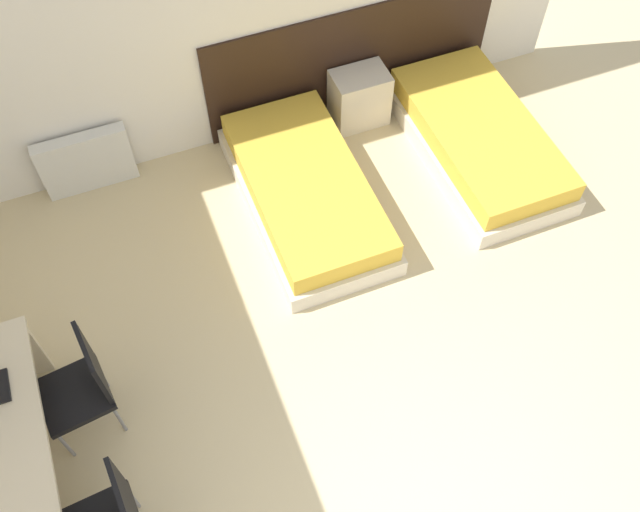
# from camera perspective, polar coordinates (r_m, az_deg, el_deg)

# --- Properties ---
(wall_back) EXTENTS (6.14, 0.05, 2.70)m
(wall_back) POSITION_cam_1_polar(r_m,az_deg,el_deg) (5.85, -7.26, 19.10)
(wall_back) COLOR white
(wall_back) RESTS_ON ground_plane
(headboard_panel) EXTENTS (2.71, 0.03, 1.07)m
(headboard_panel) POSITION_cam_1_polar(r_m,az_deg,el_deg) (6.59, 2.54, 15.35)
(headboard_panel) COLOR black
(headboard_panel) RESTS_ON ground_plane
(bed_near_window) EXTENTS (0.97, 1.91, 0.38)m
(bed_near_window) POSITION_cam_1_polar(r_m,az_deg,el_deg) (5.98, -1.10, 5.15)
(bed_near_window) COLOR beige
(bed_near_window) RESTS_ON ground_plane
(bed_near_door) EXTENTS (0.97, 1.91, 0.38)m
(bed_near_door) POSITION_cam_1_polar(r_m,az_deg,el_deg) (6.53, 12.58, 9.10)
(bed_near_door) COLOR beige
(bed_near_door) RESTS_ON ground_plane
(nightstand) EXTENTS (0.50, 0.34, 0.54)m
(nightstand) POSITION_cam_1_polar(r_m,az_deg,el_deg) (6.63, 3.16, 12.52)
(nightstand) COLOR beige
(nightstand) RESTS_ON ground_plane
(radiator) EXTENTS (0.77, 0.12, 0.58)m
(radiator) POSITION_cam_1_polar(r_m,az_deg,el_deg) (6.37, -18.18, 7.16)
(radiator) COLOR silver
(radiator) RESTS_ON ground_plane
(desk) EXTENTS (0.54, 1.96, 0.72)m
(desk) POSITION_cam_1_polar(r_m,az_deg,el_deg) (4.81, -23.43, -15.92)
(desk) COLOR beige
(desk) RESTS_ON ground_plane
(chair_near_laptop) EXTENTS (0.49, 0.49, 0.94)m
(chair_near_laptop) POSITION_cam_1_polar(r_m,az_deg,el_deg) (4.95, -18.54, -9.76)
(chair_near_laptop) COLOR black
(chair_near_laptop) RESTS_ON ground_plane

